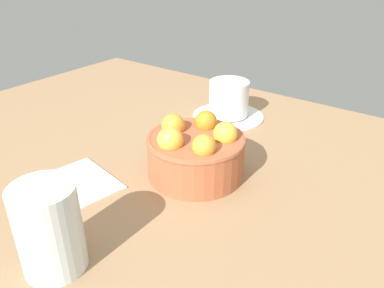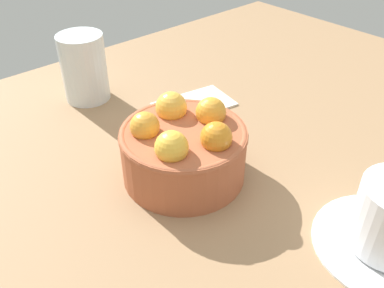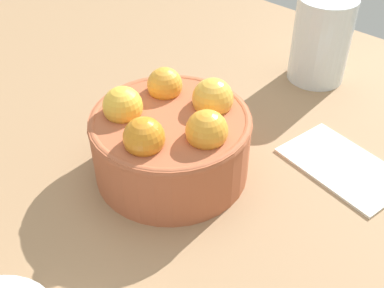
% 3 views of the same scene
% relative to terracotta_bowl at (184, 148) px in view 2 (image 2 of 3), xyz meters
% --- Properties ---
extents(ground_plane, '(1.33, 0.89, 0.04)m').
position_rel_terracotta_bowl_xyz_m(ground_plane, '(-0.00, -0.00, -0.06)').
color(ground_plane, '#997551').
extents(terracotta_bowl, '(0.16, 0.16, 0.10)m').
position_rel_terracotta_bowl_xyz_m(terracotta_bowl, '(0.00, 0.00, 0.00)').
color(terracotta_bowl, '#AD5938').
rests_on(terracotta_bowl, ground_plane).
extents(water_glass, '(0.08, 0.08, 0.11)m').
position_rel_terracotta_bowl_xyz_m(water_glass, '(0.01, 0.27, 0.01)').
color(water_glass, silver).
rests_on(water_glass, ground_plane).
extents(folded_napkin, '(0.14, 0.10, 0.01)m').
position_rel_terracotta_bowl_xyz_m(folded_napkin, '(0.13, 0.13, -0.04)').
color(folded_napkin, white).
rests_on(folded_napkin, ground_plane).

